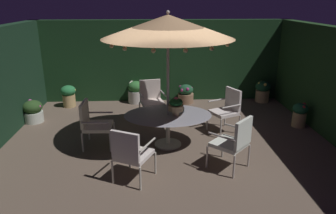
{
  "coord_description": "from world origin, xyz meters",
  "views": [
    {
      "loc": [
        -0.35,
        -6.38,
        3.01
      ],
      "look_at": [
        -0.01,
        -0.17,
        0.88
      ],
      "focal_mm": 33.68,
      "sensor_mm": 36.0,
      "label": 1
    }
  ],
  "objects_px": {
    "patio_chair_east": "(234,140)",
    "potted_plant_back_center": "(263,91)",
    "centerpiece_planter": "(176,105)",
    "patio_chair_northeast": "(131,152)",
    "patio_chair_north": "(93,121)",
    "patio_chair_southeast": "(227,107)",
    "potted_plant_left_far": "(69,95)",
    "potted_plant_front_corner": "(186,94)",
    "patio_dining_table": "(168,119)",
    "potted_plant_left_near": "(136,92)",
    "potted_plant_back_right": "(300,114)",
    "patio_umbrella": "(168,27)",
    "patio_chair_south": "(152,98)",
    "potted_plant_back_left": "(33,111)"
  },
  "relations": [
    {
      "from": "centerpiece_planter",
      "to": "patio_chair_northeast",
      "type": "relative_size",
      "value": 0.4
    },
    {
      "from": "patio_dining_table",
      "to": "patio_chair_north",
      "type": "bearing_deg",
      "value": 178.1
    },
    {
      "from": "patio_chair_north",
      "to": "potted_plant_back_center",
      "type": "relative_size",
      "value": 1.54
    },
    {
      "from": "patio_umbrella",
      "to": "patio_chair_northeast",
      "type": "xyz_separation_m",
      "value": [
        -0.71,
        -1.43,
        -1.94
      ]
    },
    {
      "from": "centerpiece_planter",
      "to": "potted_plant_front_corner",
      "type": "height_order",
      "value": "centerpiece_planter"
    },
    {
      "from": "centerpiece_planter",
      "to": "potted_plant_front_corner",
      "type": "bearing_deg",
      "value": 79.81
    },
    {
      "from": "patio_dining_table",
      "to": "patio_chair_north",
      "type": "height_order",
      "value": "patio_chair_north"
    },
    {
      "from": "patio_chair_southeast",
      "to": "potted_plant_left_far",
      "type": "distance_m",
      "value": 4.7
    },
    {
      "from": "potted_plant_front_corner",
      "to": "potted_plant_left_far",
      "type": "bearing_deg",
      "value": -176.95
    },
    {
      "from": "patio_chair_east",
      "to": "potted_plant_left_near",
      "type": "xyz_separation_m",
      "value": [
        -1.96,
        4.14,
        -0.25
      ]
    },
    {
      "from": "patio_chair_northeast",
      "to": "patio_chair_south",
      "type": "xyz_separation_m",
      "value": [
        0.36,
        2.99,
        0.03
      ]
    },
    {
      "from": "centerpiece_planter",
      "to": "potted_plant_back_left",
      "type": "relative_size",
      "value": 0.69
    },
    {
      "from": "patio_umbrella",
      "to": "patio_chair_north",
      "type": "xyz_separation_m",
      "value": [
        -1.59,
        0.05,
        -1.95
      ]
    },
    {
      "from": "potted_plant_left_near",
      "to": "patio_umbrella",
      "type": "bearing_deg",
      "value": -75.0
    },
    {
      "from": "patio_chair_northeast",
      "to": "potted_plant_left_far",
      "type": "height_order",
      "value": "patio_chair_northeast"
    },
    {
      "from": "potted_plant_back_right",
      "to": "patio_chair_northeast",
      "type": "bearing_deg",
      "value": -150.21
    },
    {
      "from": "potted_plant_back_center",
      "to": "patio_chair_southeast",
      "type": "bearing_deg",
      "value": -126.18
    },
    {
      "from": "potted_plant_left_far",
      "to": "potted_plant_left_near",
      "type": "xyz_separation_m",
      "value": [
        1.96,
        0.29,
        -0.01
      ]
    },
    {
      "from": "potted_plant_left_far",
      "to": "potted_plant_back_center",
      "type": "distance_m",
      "value": 5.86
    },
    {
      "from": "patio_dining_table",
      "to": "potted_plant_left_near",
      "type": "height_order",
      "value": "patio_dining_table"
    },
    {
      "from": "patio_dining_table",
      "to": "patio_chair_south",
      "type": "xyz_separation_m",
      "value": [
        -0.34,
        1.56,
        0.0
      ]
    },
    {
      "from": "centerpiece_planter",
      "to": "potted_plant_back_right",
      "type": "height_order",
      "value": "centerpiece_planter"
    },
    {
      "from": "patio_chair_northeast",
      "to": "patio_chair_east",
      "type": "relative_size",
      "value": 0.97
    },
    {
      "from": "patio_chair_southeast",
      "to": "potted_plant_back_left",
      "type": "distance_m",
      "value": 4.91
    },
    {
      "from": "patio_chair_east",
      "to": "potted_plant_back_center",
      "type": "distance_m",
      "value": 4.48
    },
    {
      "from": "patio_dining_table",
      "to": "potted_plant_back_left",
      "type": "xyz_separation_m",
      "value": [
        -3.38,
        1.54,
        -0.31
      ]
    },
    {
      "from": "patio_dining_table",
      "to": "patio_chair_northeast",
      "type": "bearing_deg",
      "value": -116.32
    },
    {
      "from": "potted_plant_back_center",
      "to": "potted_plant_back_right",
      "type": "bearing_deg",
      "value": -83.72
    },
    {
      "from": "patio_dining_table",
      "to": "potted_plant_left_far",
      "type": "distance_m",
      "value": 3.91
    },
    {
      "from": "patio_chair_north",
      "to": "patio_chair_southeast",
      "type": "height_order",
      "value": "patio_chair_southeast"
    },
    {
      "from": "potted_plant_back_left",
      "to": "patio_chair_east",
      "type": "bearing_deg",
      "value": -30.26
    },
    {
      "from": "patio_dining_table",
      "to": "potted_plant_left_near",
      "type": "distance_m",
      "value": 3.16
    },
    {
      "from": "potted_plant_left_near",
      "to": "patio_chair_northeast",
      "type": "bearing_deg",
      "value": -88.62
    },
    {
      "from": "potted_plant_left_near",
      "to": "potted_plant_back_right",
      "type": "relative_size",
      "value": 1.09
    },
    {
      "from": "patio_chair_south",
      "to": "potted_plant_back_right",
      "type": "xyz_separation_m",
      "value": [
        3.65,
        -0.69,
        -0.27
      ]
    },
    {
      "from": "patio_dining_table",
      "to": "patio_chair_southeast",
      "type": "xyz_separation_m",
      "value": [
        1.44,
        0.68,
        0.0
      ]
    },
    {
      "from": "centerpiece_planter",
      "to": "potted_plant_back_center",
      "type": "relative_size",
      "value": 0.62
    },
    {
      "from": "patio_chair_northeast",
      "to": "potted_plant_left_far",
      "type": "relative_size",
      "value": 1.57
    },
    {
      "from": "potted_plant_left_far",
      "to": "potted_plant_front_corner",
      "type": "height_order",
      "value": "potted_plant_left_far"
    },
    {
      "from": "patio_chair_northeast",
      "to": "potted_plant_back_left",
      "type": "bearing_deg",
      "value": 132.05
    },
    {
      "from": "patio_chair_north",
      "to": "potted_plant_back_left",
      "type": "height_order",
      "value": "patio_chair_north"
    },
    {
      "from": "patio_chair_south",
      "to": "potted_plant_back_left",
      "type": "relative_size",
      "value": 1.8
    },
    {
      "from": "patio_chair_north",
      "to": "potted_plant_back_right",
      "type": "height_order",
      "value": "patio_chair_north"
    },
    {
      "from": "potted_plant_back_center",
      "to": "patio_umbrella",
      "type": "bearing_deg",
      "value": -136.51
    },
    {
      "from": "patio_dining_table",
      "to": "centerpiece_planter",
      "type": "distance_m",
      "value": 0.38
    },
    {
      "from": "patio_chair_southeast",
      "to": "potted_plant_back_center",
      "type": "xyz_separation_m",
      "value": [
        1.64,
        2.25,
        -0.26
      ]
    },
    {
      "from": "patio_dining_table",
      "to": "patio_chair_north",
      "type": "xyz_separation_m",
      "value": [
        -1.59,
        0.05,
        -0.04
      ]
    },
    {
      "from": "patio_chair_east",
      "to": "potted_plant_left_near",
      "type": "height_order",
      "value": "patio_chair_east"
    },
    {
      "from": "potted_plant_front_corner",
      "to": "centerpiece_planter",
      "type": "bearing_deg",
      "value": -100.19
    },
    {
      "from": "patio_dining_table",
      "to": "patio_chair_northeast",
      "type": "xyz_separation_m",
      "value": [
        -0.71,
        -1.43,
        -0.03
      ]
    }
  ]
}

